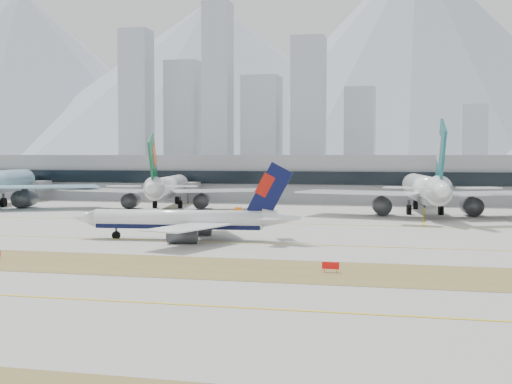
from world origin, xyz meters
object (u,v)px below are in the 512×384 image
(taxiing_airliner, at_px, (187,221))
(widebody_eva, at_px, (167,188))
(widebody_cathay, at_px, (426,190))
(terminal, at_px, (336,177))

(taxiing_airliner, height_order, widebody_eva, widebody_eva)
(taxiing_airliner, height_order, widebody_cathay, widebody_cathay)
(terminal, bearing_deg, widebody_eva, -130.09)
(taxiing_airliner, xyz_separation_m, widebody_eva, (-29.73, 68.55, 2.24))
(widebody_cathay, height_order, terminal, widebody_cathay)
(widebody_cathay, distance_m, terminal, 61.94)
(taxiing_airliner, relative_size, terminal, 0.15)
(taxiing_airliner, distance_m, widebody_eva, 74.76)
(widebody_eva, relative_size, widebody_cathay, 0.90)
(taxiing_airliner, bearing_deg, widebody_cathay, -128.89)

